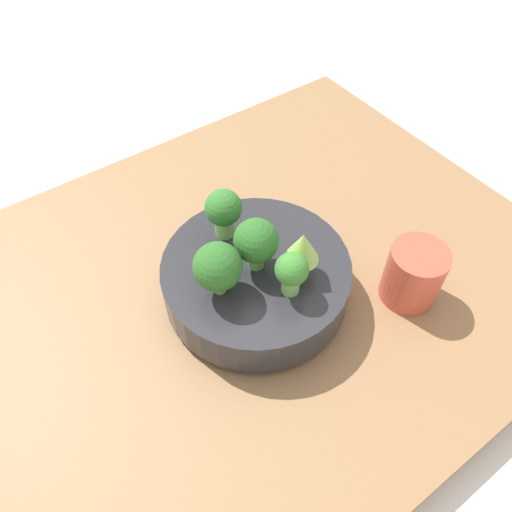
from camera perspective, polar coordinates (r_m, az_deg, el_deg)
The scene contains 9 objects.
ground_plane at distance 0.81m, azimuth -3.60°, elevation -6.26°, with size 6.00×6.00×0.00m, color silver.
table at distance 0.79m, azimuth -3.69°, elevation -5.31°, with size 1.07×0.77×0.05m.
bowl at distance 0.74m, azimuth -0.00°, elevation -2.60°, with size 0.27×0.27×0.08m.
romanesco_piece_far at distance 0.66m, azimuth 5.29°, elevation 0.71°, with size 0.05×0.05×0.08m.
broccoli_floret_center at distance 0.67m, azimuth -0.00°, elevation 1.63°, with size 0.06×0.06×0.08m.
broccoli_floret_right at distance 0.65m, azimuth -4.40°, elevation -1.26°, with size 0.07×0.07×0.08m.
broccoli_floret_front at distance 0.72m, azimuth -3.73°, elevation 5.22°, with size 0.05×0.05×0.08m.
broccoli_floret_back at distance 0.65m, azimuth 4.08°, elevation -1.79°, with size 0.05×0.05×0.07m.
cup at distance 0.77m, azimuth 17.55°, elevation -2.04°, with size 0.09×0.09×0.10m.
Camera 1 is at (0.22, 0.39, 0.68)m, focal length 35.00 mm.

